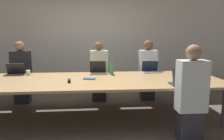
# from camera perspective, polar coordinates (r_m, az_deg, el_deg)

# --- Properties ---
(ground_plane) EXTENTS (24.00, 24.00, 0.00)m
(ground_plane) POSITION_cam_1_polar(r_m,az_deg,el_deg) (4.17, -5.58, -12.23)
(ground_plane) COLOR brown
(curtain_wall) EXTENTS (12.00, 0.06, 2.80)m
(curtain_wall) POSITION_cam_1_polar(r_m,az_deg,el_deg) (6.10, -5.60, 7.96)
(curtain_wall) COLOR beige
(curtain_wall) RESTS_ON ground_plane
(conference_table) EXTENTS (4.76, 1.60, 0.72)m
(conference_table) POSITION_cam_1_polar(r_m,az_deg,el_deg) (3.98, -5.73, -3.01)
(conference_table) COLOR tan
(conference_table) RESTS_ON ground_plane
(laptop_far_left) EXTENTS (0.35, 0.22, 0.23)m
(laptop_far_left) POSITION_cam_1_polar(r_m,az_deg,el_deg) (4.80, -24.08, -0.39)
(laptop_far_left) COLOR #333338
(laptop_far_left) RESTS_ON conference_table
(person_far_left) EXTENTS (0.40, 0.24, 1.39)m
(person_far_left) POSITION_cam_1_polar(r_m,az_deg,el_deg) (5.24, -22.57, -0.87)
(person_far_left) COLOR #2D2D38
(person_far_left) RESTS_ON ground_plane
(cup_far_left) EXTENTS (0.09, 0.09, 0.10)m
(cup_far_left) POSITION_cam_1_polar(r_m,az_deg,el_deg) (4.68, -21.02, -0.65)
(cup_far_left) COLOR white
(cup_far_left) RESTS_ON conference_table
(laptop_far_right) EXTENTS (0.35, 0.25, 0.25)m
(laptop_far_right) POSITION_cam_1_polar(r_m,az_deg,el_deg) (4.77, 9.97, 0.28)
(laptop_far_right) COLOR #B7B7BC
(laptop_far_right) RESTS_ON conference_table
(person_far_right) EXTENTS (0.40, 0.24, 1.40)m
(person_far_right) POSITION_cam_1_polar(r_m,az_deg,el_deg) (5.16, 9.28, -0.28)
(person_far_right) COLOR #2D2D38
(person_far_right) RESTS_ON ground_plane
(laptop_near_right) EXTENTS (0.34, 0.27, 0.27)m
(laptop_near_right) POSITION_cam_1_polar(r_m,az_deg,el_deg) (3.65, 17.75, -2.61)
(laptop_near_right) COLOR #333338
(laptop_near_right) RESTS_ON conference_table
(person_near_right) EXTENTS (0.40, 0.24, 1.39)m
(person_near_right) POSITION_cam_1_polar(r_m,az_deg,el_deg) (3.28, 20.00, -6.27)
(person_near_right) COLOR #2D2D38
(person_near_right) RESTS_ON ground_plane
(laptop_far_center) EXTENTS (0.34, 0.27, 0.27)m
(laptop_far_center) POSITION_cam_1_polar(r_m,az_deg,el_deg) (4.53, -3.71, 0.00)
(laptop_far_center) COLOR gray
(laptop_far_center) RESTS_ON conference_table
(person_far_center) EXTENTS (0.40, 0.24, 1.37)m
(person_far_center) POSITION_cam_1_polar(r_m,az_deg,el_deg) (5.01, -3.43, -0.76)
(person_far_center) COLOR #2D2D38
(person_far_center) RESTS_ON ground_plane
(cup_far_center) EXTENTS (0.09, 0.09, 0.09)m
(cup_far_center) POSITION_cam_1_polar(r_m,az_deg,el_deg) (4.48, -0.15, -0.51)
(cup_far_center) COLOR #232328
(cup_far_center) RESTS_ON conference_table
(bottle_far_center) EXTENTS (0.08, 0.08, 0.27)m
(bottle_far_center) POSITION_cam_1_polar(r_m,az_deg,el_deg) (4.41, -0.11, 0.27)
(bottle_far_center) COLOR green
(bottle_far_center) RESTS_ON conference_table
(stapler) EXTENTS (0.05, 0.15, 0.05)m
(stapler) POSITION_cam_1_polar(r_m,az_deg,el_deg) (3.78, -11.13, -2.77)
(stapler) COLOR black
(stapler) RESTS_ON conference_table
(notebook) EXTENTS (0.23, 0.18, 0.02)m
(notebook) POSITION_cam_1_polar(r_m,az_deg,el_deg) (3.99, -5.94, -2.25)
(notebook) COLOR #2D4C8C
(notebook) RESTS_ON conference_table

